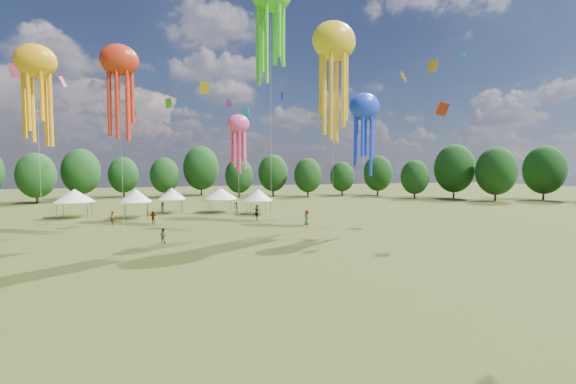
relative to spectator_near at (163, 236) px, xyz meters
name	(u,v)px	position (x,y,z in m)	size (l,w,h in m)	color
spectator_near	(163,236)	(0.00, 0.00, 0.00)	(0.74, 0.58, 1.53)	gray
spectators_far	(224,212)	(8.98, 17.61, 0.11)	(25.37, 20.54, 1.92)	gray
festival_tents	(169,195)	(1.27, 24.73, 2.48)	(32.94, 10.74, 4.36)	#47474C
show_kites	(237,67)	(9.20, 7.73, 19.24)	(42.92, 19.53, 30.16)	red
treeline	(173,173)	(2.07, 31.31, 5.78)	(201.57, 95.24, 13.43)	#38281C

